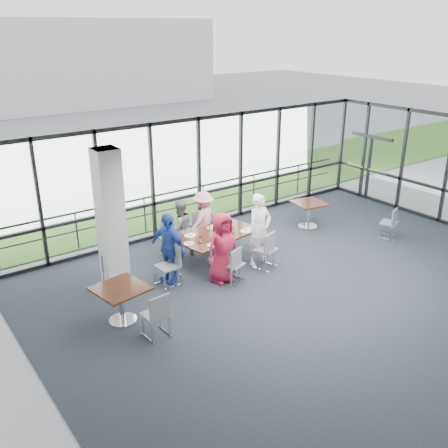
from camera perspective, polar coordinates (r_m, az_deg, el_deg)
floor at (r=11.36m, az=11.53°, el=-7.83°), size 12.00×10.00×0.02m
ceiling at (r=10.19m, az=12.88°, el=8.09°), size 12.00×10.00×0.04m
wall_left at (r=7.71m, az=-19.94°, el=-10.22°), size 0.10×10.00×3.20m
curtain_wall_back at (r=14.26m, az=-2.87°, el=5.80°), size 12.00×0.10×3.20m
exit_door at (r=17.53m, az=16.20°, el=6.14°), size 0.12×1.60×2.10m
structural_column at (r=10.97m, az=-12.79°, el=0.29°), size 0.50×0.50×3.20m
apron at (r=18.93m, az=-11.22°, el=4.33°), size 80.00×70.00×0.02m
grass_strip at (r=17.21m, az=-8.32°, el=2.87°), size 80.00×5.00×0.01m
hangar_main at (r=40.23m, az=-20.49°, el=16.88°), size 24.00×10.00×6.00m
guard_rail at (r=15.08m, az=-4.06°, el=2.28°), size 12.00×0.06×0.06m
main_table at (r=12.31m, az=-0.83°, el=-1.59°), size 2.22×1.47×0.75m
side_table_left at (r=10.07m, az=-11.73°, el=-7.65°), size 1.07×1.07×0.75m
side_table_right at (r=14.68m, az=9.69°, el=2.01°), size 0.99×0.99×0.75m
diner_near_left at (r=11.29m, az=-0.18°, el=-2.73°), size 0.82×0.54×1.66m
diner_near_right at (r=12.12m, az=4.09°, el=-0.66°), size 0.66×0.49×1.81m
diner_far_left at (r=12.60m, az=-5.06°, el=-0.51°), size 0.76×0.49×1.52m
diner_far_right at (r=13.13m, az=-2.36°, el=0.52°), size 1.09×0.77×1.53m
diner_end at (r=11.37m, az=-6.40°, el=-2.68°), size 0.78×1.09×1.67m
chair_main_nl at (r=11.42m, az=1.06°, el=-4.65°), size 0.54×0.54×0.87m
chair_main_nr at (r=12.09m, az=4.79°, el=-2.94°), size 0.59×0.59×0.95m
chair_main_fl at (r=12.79m, az=-6.09°, el=-1.60°), size 0.51×0.51×0.94m
chair_main_fr at (r=13.40m, az=-2.49°, el=-0.55°), size 0.44×0.44×0.87m
chair_main_end at (r=11.34m, az=-6.47°, el=-4.83°), size 0.49×0.49×0.93m
chair_spare_la at (r=9.60m, az=-7.82°, el=-10.23°), size 0.47×0.47×0.92m
chair_spare_lb at (r=11.31m, az=-12.21°, el=-5.62°), size 0.49×0.49×0.82m
chair_spare_r at (r=14.51m, az=18.35°, el=0.13°), size 0.55×0.55×0.88m
plate_nl at (r=11.61m, az=-1.41°, el=-2.43°), size 0.24×0.24×0.01m
plate_nr at (r=12.40m, az=2.50°, el=-0.82°), size 0.26×0.26×0.01m
plate_fl at (r=12.16m, az=-3.91°, el=-1.32°), size 0.29×0.29×0.01m
plate_fr at (r=12.84m, az=-0.47°, el=0.02°), size 0.25×0.25×0.01m
plate_end at (r=11.72m, az=-4.04°, el=-2.24°), size 0.24×0.24×0.01m
tumbler_a at (r=11.92m, az=-0.82°, el=-1.44°), size 0.07×0.07×0.13m
tumbler_b at (r=12.29m, az=1.12°, el=-0.67°), size 0.08×0.08×0.15m
tumbler_c at (r=12.43m, az=-1.75°, el=-0.41°), size 0.08×0.08×0.15m
tumbler_d at (r=11.72m, az=-2.73°, el=-1.85°), size 0.08×0.08×0.15m
menu_a at (r=11.88m, az=0.09°, el=-1.88°), size 0.37×0.31×0.00m
menu_b at (r=12.64m, az=3.13°, el=-0.41°), size 0.30×0.22×0.00m
menu_c at (r=12.65m, az=-1.43°, el=-0.35°), size 0.35×0.36×0.00m
condiment_caddy at (r=12.25m, az=-0.85°, el=-1.03°), size 0.10×0.07×0.04m
ketchup_bottle at (r=12.30m, az=-1.18°, el=-0.58°), size 0.06×0.06×0.18m
green_bottle at (r=12.34m, az=-0.37°, el=-0.45°), size 0.05×0.05×0.20m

